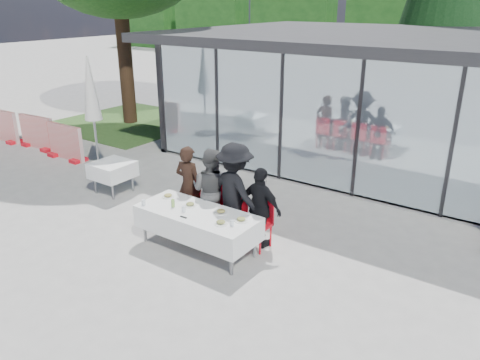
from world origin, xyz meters
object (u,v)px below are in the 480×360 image
at_px(diner_chair_c, 235,212).
at_px(folded_eyeglasses, 183,217).
at_px(diner_a, 189,185).
at_px(diner_d, 261,208).
at_px(plate_b, 190,205).
at_px(plate_extra, 221,223).
at_px(plate_c, 221,212).
at_px(diner_chair_a, 189,198).
at_px(diner_chair_d, 260,219).
at_px(plate_d, 241,220).
at_px(diner_c, 235,192).
at_px(dining_table, 197,222).
at_px(plate_a, 168,196).
at_px(diner_chair_b, 211,205).
at_px(juice_bottle, 173,203).
at_px(diner_b, 211,190).
at_px(spare_table_left, 113,170).
at_px(market_umbrella, 91,97).

xyz_separation_m(diner_chair_c, folded_eyeglasses, (-0.32, -1.07, 0.22)).
height_order(diner_a, diner_chair_c, diner_a).
bearing_deg(diner_d, plate_b, 35.84).
bearing_deg(plate_extra, plate_c, 126.77).
bearing_deg(diner_chair_a, diner_chair_c, 0.00).
height_order(diner_chair_d, plate_d, diner_chair_d).
bearing_deg(diner_chair_c, plate_d, -46.70).
bearing_deg(diner_d, plate_d, 96.71).
bearing_deg(diner_c, diner_d, -166.88).
height_order(diner_chair_c, plate_extra, diner_chair_c).
bearing_deg(diner_chair_d, diner_chair_a, 180.00).
relative_size(dining_table, diner_chair_a, 2.32).
bearing_deg(dining_table, diner_a, 138.13).
relative_size(diner_a, plate_a, 6.89).
bearing_deg(dining_table, diner_chair_d, 41.35).
bearing_deg(plate_b, diner_chair_d, 29.83).
bearing_deg(plate_d, folded_eyeglasses, -152.96).
height_order(diner_a, plate_c, diner_a).
distance_m(diner_chair_b, juice_bottle, 0.91).
relative_size(diner_b, plate_c, 7.10).
xyz_separation_m(dining_table, diner_a, (-0.85, 0.76, 0.27)).
bearing_deg(diner_chair_b, plate_a, -135.84).
bearing_deg(folded_eyeglasses, dining_table, 83.92).
xyz_separation_m(diner_chair_a, diner_d, (1.70, 0.01, 0.22)).
distance_m(plate_d, juice_bottle, 1.37).
bearing_deg(diner_c, juice_bottle, 60.83).
xyz_separation_m(diner_d, spare_table_left, (-4.21, 0.19, -0.20)).
bearing_deg(diner_c, folded_eyeglasses, 86.61).
xyz_separation_m(dining_table, spare_table_left, (-3.36, 0.95, 0.02)).
bearing_deg(spare_table_left, plate_a, -17.03).
bearing_deg(diner_chair_c, plate_a, -153.80).
bearing_deg(plate_b, spare_table_left, 165.01).
relative_size(plate_extra, spare_table_left, 0.27).
xyz_separation_m(dining_table, plate_d, (0.86, 0.14, 0.24)).
height_order(dining_table, folded_eyeglasses, folded_eyeglasses).
height_order(dining_table, plate_extra, plate_extra).
height_order(diner_chair_d, folded_eyeglasses, diner_chair_d).
xyz_separation_m(diner_c, plate_c, (0.10, -0.57, -0.16)).
relative_size(plate_a, plate_d, 1.00).
bearing_deg(dining_table, folded_eyeglasses, -96.08).
relative_size(diner_d, plate_b, 6.45).
bearing_deg(diner_chair_a, plate_b, -47.00).
xyz_separation_m(diner_a, diner_d, (1.70, 0.00, -0.05)).
bearing_deg(plate_extra, plate_a, 167.53).
distance_m(diner_chair_d, plate_b, 1.30).
bearing_deg(plate_d, market_umbrella, 164.98).
height_order(plate_a, plate_b, same).
relative_size(diner_chair_d, plate_extra, 4.14).
bearing_deg(diner_d, plate_extra, 82.98).
bearing_deg(plate_b, dining_table, -24.19).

